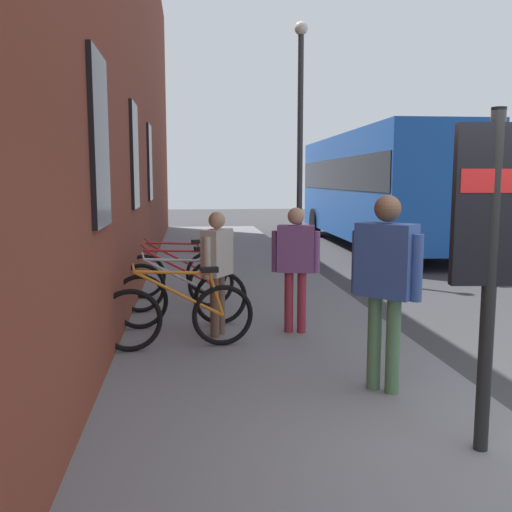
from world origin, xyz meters
name	(u,v)px	position (x,y,z in m)	size (l,w,h in m)	color
ground	(399,296)	(6.00, -1.00, 0.00)	(60.00, 60.00, 0.00)	#38383A
sidewalk_pavement	(234,277)	(8.00, 1.75, 0.06)	(24.00, 3.50, 0.12)	slate
station_facade	(132,78)	(8.99, 3.80, 4.14)	(22.00, 0.65, 8.29)	brown
bicycle_leaning_wall	(178,315)	(2.89, 2.80, 0.51)	(0.48, 1.76, 0.97)	black
bicycle_by_door	(182,298)	(3.87, 2.77, 0.51)	(0.48, 1.77, 0.97)	black
bicycle_beside_lamp	(177,284)	(4.88, 2.85, 0.51)	(0.57, 1.74, 0.97)	black
bicycle_end_of_row	(176,273)	(5.88, 2.88, 0.51)	(0.54, 1.75, 0.97)	black
transit_info_sign	(492,228)	(0.14, 0.61, 1.72)	(0.14, 0.56, 2.40)	black
city_bus	(376,184)	(13.38, -3.00, 1.92)	(10.56, 2.86, 3.35)	#1951B2
pedestrian_crossing_street	(296,257)	(3.43, 1.34, 1.08)	(0.33, 0.59, 1.58)	maroon
pedestrian_near_bus	(386,273)	(1.34, 0.92, 1.21)	(0.54, 0.54, 1.79)	#4C724C
pedestrian_by_facade	(217,261)	(3.39, 2.33, 1.06)	(0.52, 0.42, 1.54)	brown
street_lamp	(300,125)	(8.56, 0.30, 3.18)	(0.28, 0.28, 5.15)	#333338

